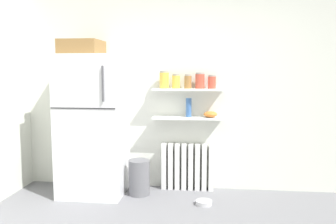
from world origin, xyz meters
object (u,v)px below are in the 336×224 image
radiator (187,167)px  storage_jar_1 (176,81)px  storage_jar_4 (212,82)px  storage_jar_0 (164,80)px  storage_jar_2 (188,81)px  storage_jar_3 (200,81)px  trash_bin (139,177)px  refrigerator (93,122)px  pet_food_bowl (204,203)px  shelf_bowl (210,114)px  vase (189,108)px

radiator → storage_jar_1: 1.12m
storage_jar_4 → storage_jar_0: bearing=180.0°
storage_jar_2 → storage_jar_1: bearing=180.0°
storage_jar_3 → trash_bin: size_ratio=0.46×
refrigerator → pet_food_bowl: (1.39, -0.25, -0.88)m
radiator → shelf_bowl: shelf_bowl is taller
storage_jar_3 → vase: bearing=180.0°
vase → shelf_bowl: vase is taller
trash_bin → pet_food_bowl: trash_bin is taller
storage_jar_0 → storage_jar_2: bearing=0.0°
storage_jar_3 → pet_food_bowl: size_ratio=1.05×
refrigerator → storage_jar_3: refrigerator is taller
storage_jar_1 → storage_jar_4: 0.45m
storage_jar_0 → storage_jar_2: 0.30m
radiator → storage_jar_2: size_ratio=3.78×
trash_bin → pet_food_bowl: size_ratio=2.31×
storage_jar_1 → storage_jar_3: storage_jar_3 is taller
storage_jar_3 → storage_jar_4: size_ratio=1.17×
shelf_bowl → storage_jar_3: bearing=180.0°
storage_jar_0 → trash_bin: 1.26m
radiator → storage_jar_0: storage_jar_0 is taller
storage_jar_0 → storage_jar_4: bearing=-0.0°
pet_food_bowl → storage_jar_2: bearing=114.6°
storage_jar_0 → storage_jar_3: storage_jar_0 is taller
radiator → shelf_bowl: (0.29, -0.03, 0.69)m
storage_jar_1 → pet_food_bowl: size_ratio=0.95×
storage_jar_1 → storage_jar_3: (0.30, -0.00, 0.01)m
refrigerator → vase: (1.18, 0.24, 0.17)m
storage_jar_2 → shelf_bowl: storage_jar_2 is taller
storage_jar_4 → vase: storage_jar_4 is taller
refrigerator → pet_food_bowl: 1.66m
trash_bin → pet_food_bowl: 0.87m
refrigerator → storage_jar_3: (1.31, 0.24, 0.51)m
shelf_bowl → trash_bin: shelf_bowl is taller
storage_jar_3 → vase: (-0.14, 0.00, -0.34)m
radiator → pet_food_bowl: size_ratio=3.53×
storage_jar_1 → pet_food_bowl: 1.51m
trash_bin → storage_jar_3: bearing=17.8°
radiator → vase: (0.01, -0.03, 0.78)m
radiator → storage_jar_3: storage_jar_3 is taller
trash_bin → storage_jar_0: bearing=39.5°
storage_jar_0 → storage_jar_3: (0.45, -0.00, -0.01)m
vase → storage_jar_3: bearing=0.0°
storage_jar_2 → pet_food_bowl: storage_jar_2 is taller
storage_jar_4 → vase: bearing=180.0°
refrigerator → storage_jar_1: size_ratio=10.53×
radiator → pet_food_bowl: radiator is taller
refrigerator → storage_jar_2: size_ratio=10.74×
storage_jar_3 → shelf_bowl: (0.14, 0.00, -0.42)m
storage_jar_1 → storage_jar_2: 0.15m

